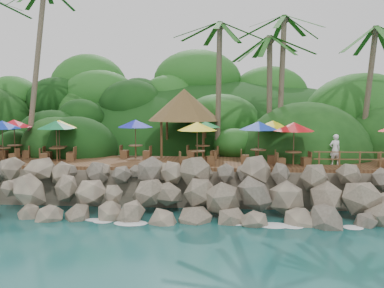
{
  "coord_description": "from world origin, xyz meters",
  "views": [
    {
      "loc": [
        2.0,
        -20.46,
        6.05
      ],
      "look_at": [
        0.0,
        6.0,
        3.4
      ],
      "focal_mm": 40.29,
      "sensor_mm": 36.0,
      "label": 1
    }
  ],
  "objects": [
    {
      "name": "foam_line",
      "position": [
        0.0,
        0.3,
        0.03
      ],
      "size": [
        25.2,
        0.8,
        0.06
      ],
      "color": "white",
      "rests_on": "ground"
    },
    {
      "name": "ground",
      "position": [
        0.0,
        0.0,
        0.0
      ],
      "size": [
        140.0,
        140.0,
        0.0
      ],
      "primitive_type": "plane",
      "color": "#19514F",
      "rests_on": "ground"
    },
    {
      "name": "jungle_hill",
      "position": [
        0.0,
        23.5,
        0.0
      ],
      "size": [
        44.8,
        28.0,
        15.4
      ],
      "primitive_type": "ellipsoid",
      "color": "#143811",
      "rests_on": "ground"
    },
    {
      "name": "seawall",
      "position": [
        0.0,
        2.0,
        1.15
      ],
      "size": [
        29.0,
        4.0,
        2.3
      ],
      "primitive_type": null,
      "color": "gray",
      "rests_on": "ground"
    },
    {
      "name": "waiter",
      "position": [
        8.49,
        5.22,
        3.21
      ],
      "size": [
        0.75,
        0.58,
        1.82
      ],
      "primitive_type": "imported",
      "rotation": [
        0.0,
        0.0,
        3.39
      ],
      "color": "white",
      "rests_on": "terrace"
    },
    {
      "name": "terrace",
      "position": [
        0.0,
        6.0,
        2.2
      ],
      "size": [
        26.0,
        5.0,
        0.2
      ],
      "primitive_type": "cube",
      "color": "brown",
      "rests_on": "land_base"
    },
    {
      "name": "palms",
      "position": [
        -0.3,
        8.81,
        11.89
      ],
      "size": [
        32.03,
        6.52,
        13.4
      ],
      "color": "brown",
      "rests_on": "ground"
    },
    {
      "name": "dining_clusters",
      "position": [
        -1.51,
        5.86,
        4.41
      ],
      "size": [
        25.95,
        5.5,
        2.54
      ],
      "color": "brown",
      "rests_on": "terrace"
    },
    {
      "name": "land_base",
      "position": [
        0.0,
        16.0,
        1.05
      ],
      "size": [
        32.0,
        25.2,
        2.1
      ],
      "primitive_type": "cube",
      "color": "gray",
      "rests_on": "ground"
    },
    {
      "name": "palapa",
      "position": [
        -0.79,
        9.27,
        5.79
      ],
      "size": [
        5.04,
        5.04,
        4.6
      ],
      "color": "brown",
      "rests_on": "ground"
    },
    {
      "name": "jungle_foliage",
      "position": [
        0.0,
        15.0,
        0.0
      ],
      "size": [
        44.0,
        16.0,
        12.0
      ],
      "primitive_type": null,
      "color": "#143811",
      "rests_on": "ground"
    },
    {
      "name": "railing",
      "position": [
        10.55,
        3.65,
        2.91
      ],
      "size": [
        7.2,
        0.1,
        1.0
      ],
      "color": "brown",
      "rests_on": "terrace"
    }
  ]
}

